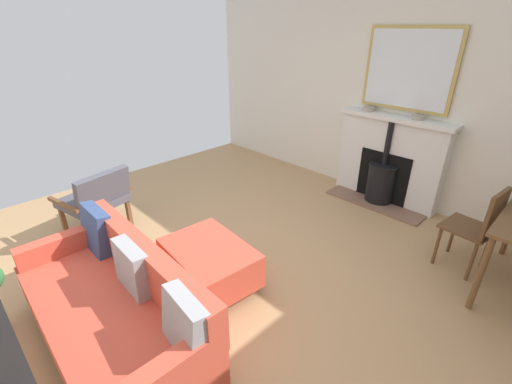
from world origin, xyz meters
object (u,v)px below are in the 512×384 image
Objects in this scene: ottoman at (209,262)px; armchair_accent at (97,197)px; mantel_bowl_near at (369,109)px; sofa at (116,306)px; fireplace at (387,165)px; mantel_bowl_far at (418,117)px; dining_chair_near_fireplace at (480,224)px.

ottoman is 1.13× the size of armchair_accent.
ottoman is (2.74, 0.10, -0.93)m from mantel_bowl_near.
sofa is 2.28× the size of armchair_accent.
sofa reaches higher than ottoman.
mantel_bowl_far is at bearing 95.04° from fireplace.
mantel_bowl_near is 0.20× the size of armchair_accent.
mantel_bowl_near is at bearing 154.90° from armchair_accent.
sofa is 3.17m from dining_chair_near_fireplace.
sofa is 0.86m from ottoman.
armchair_accent is (3.06, -1.83, -0.05)m from fireplace.
fireplace is 0.71m from mantel_bowl_far.
sofa is (3.60, 0.14, -0.83)m from mantel_bowl_near.
mantel_bowl_near is 0.18× the size of dining_chair_near_fireplace.
sofa is (3.58, -0.25, -0.17)m from fireplace.
fireplace is 1.64× the size of dining_chair_near_fireplace.
fireplace is at bearing -84.96° from mantel_bowl_far.
mantel_bowl_far reaches higher than ottoman.
mantel_bowl_near reaches higher than ottoman.
sofa is at bearing -29.30° from dining_chair_near_fireplace.
mantel_bowl_near is 3.48m from armchair_accent.
sofa is at bearing -7.94° from mantel_bowl_far.
fireplace is 10.65× the size of mantel_bowl_far.
dining_chair_near_fireplace is (-2.25, 3.13, 0.05)m from armchair_accent.
mantel_bowl_far reaches higher than fireplace.
mantel_bowl_far is 2.94m from ottoman.
mantel_bowl_near is 0.09× the size of sofa.
ottoman is 1.01× the size of dining_chair_near_fireplace.
mantel_bowl_near is 1.15× the size of mantel_bowl_far.
mantel_bowl_far is at bearing 172.06° from sofa.
dining_chair_near_fireplace is (0.84, 1.05, -0.66)m from mantel_bowl_far.
ottoman is at bearing -11.07° from mantel_bowl_far.
mantel_bowl_near is 0.64m from mantel_bowl_far.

